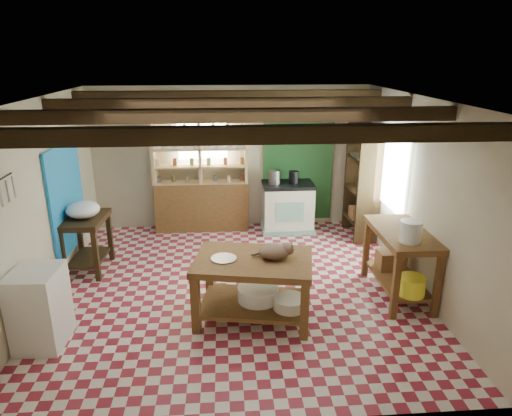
{
  "coord_description": "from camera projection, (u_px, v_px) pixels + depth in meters",
  "views": [
    {
      "loc": [
        -0.15,
        -5.73,
        3.14
      ],
      "look_at": [
        0.3,
        0.3,
        1.07
      ],
      "focal_mm": 32.0,
      "sensor_mm": 36.0,
      "label": 1
    }
  ],
  "objects": [
    {
      "name": "floor",
      "position": [
        236.0,
        288.0,
        6.44
      ],
      "size": [
        5.0,
        5.0,
        0.02
      ],
      "primitive_type": "cube",
      "color": "maroon",
      "rests_on": "ground"
    },
    {
      "name": "ceiling",
      "position": [
        233.0,
        99.0,
        5.59
      ],
      "size": [
        5.0,
        5.0,
        0.02
      ],
      "primitive_type": "cube",
      "color": "#47484D",
      "rests_on": "wall_back"
    },
    {
      "name": "wall_back",
      "position": [
        231.0,
        158.0,
        8.37
      ],
      "size": [
        5.0,
        0.04,
        2.6
      ],
      "primitive_type": "cube",
      "color": "beige",
      "rests_on": "floor"
    },
    {
      "name": "wall_front",
      "position": [
        245.0,
        294.0,
        3.65
      ],
      "size": [
        5.0,
        0.04,
        2.6
      ],
      "primitive_type": "cube",
      "color": "beige",
      "rests_on": "floor"
    },
    {
      "name": "wall_left",
      "position": [
        40.0,
        204.0,
        5.84
      ],
      "size": [
        0.04,
        5.0,
        2.6
      ],
      "primitive_type": "cube",
      "color": "beige",
      "rests_on": "floor"
    },
    {
      "name": "wall_right",
      "position": [
        419.0,
        195.0,
        6.19
      ],
      "size": [
        0.04,
        5.0,
        2.6
      ],
      "primitive_type": "cube",
      "color": "beige",
      "rests_on": "floor"
    },
    {
      "name": "ceiling_beams",
      "position": [
        233.0,
        109.0,
        5.63
      ],
      "size": [
        5.0,
        3.8,
        0.15
      ],
      "primitive_type": "cube",
      "color": "#342412",
      "rests_on": "ceiling"
    },
    {
      "name": "blue_wall_patch",
      "position": [
        67.0,
        198.0,
        6.75
      ],
      "size": [
        0.04,
        1.4,
        1.6
      ],
      "primitive_type": "cube",
      "color": "#1C82D2",
      "rests_on": "wall_left"
    },
    {
      "name": "green_wall_patch",
      "position": [
        298.0,
        160.0,
        8.45
      ],
      "size": [
        1.3,
        0.04,
        2.3
      ],
      "primitive_type": "cube",
      "color": "#1C471F",
      "rests_on": "wall_back"
    },
    {
      "name": "window_back",
      "position": [
        203.0,
        137.0,
        8.19
      ],
      "size": [
        0.9,
        0.02,
        0.8
      ],
      "primitive_type": "cube",
      "color": "silver",
      "rests_on": "wall_back"
    },
    {
      "name": "window_right",
      "position": [
        392.0,
        170.0,
        7.1
      ],
      "size": [
        0.02,
        1.3,
        1.2
      ],
      "primitive_type": "cube",
      "color": "silver",
      "rests_on": "wall_right"
    },
    {
      "name": "pot_rack",
      "position": [
        304.0,
        112.0,
        7.75
      ],
      "size": [
        0.86,
        0.12,
        0.36
      ],
      "primitive_type": "cube",
      "color": "black",
      "rests_on": "ceiling"
    },
    {
      "name": "shelving_unit",
      "position": [
        201.0,
        172.0,
        8.22
      ],
      "size": [
        1.7,
        0.34,
        2.2
      ],
      "primitive_type": "cube",
      "color": "#DEB980",
      "rests_on": "floor"
    },
    {
      "name": "tall_rack",
      "position": [
        362.0,
        182.0,
        7.97
      ],
      "size": [
        0.4,
        0.86,
        2.0
      ],
      "primitive_type": "cube",
      "color": "#342412",
      "rests_on": "floor"
    },
    {
      "name": "work_table",
      "position": [
        253.0,
        288.0,
        5.59
      ],
      "size": [
        1.55,
        1.17,
        0.79
      ],
      "primitive_type": "cube",
      "rotation": [
        0.0,
        0.0,
        -0.18
      ],
      "color": "brown",
      "rests_on": "floor"
    },
    {
      "name": "stove",
      "position": [
        288.0,
        207.0,
        8.39
      ],
      "size": [
        0.92,
        0.62,
        0.9
      ],
      "primitive_type": "cube",
      "rotation": [
        0.0,
        0.0,
        0.0
      ],
      "color": "#EDE8CE",
      "rests_on": "floor"
    },
    {
      "name": "prep_table",
      "position": [
        87.0,
        244.0,
        6.82
      ],
      "size": [
        0.61,
        0.86,
        0.85
      ],
      "primitive_type": "cube",
      "rotation": [
        0.0,
        0.0,
        -0.04
      ],
      "color": "#342412",
      "rests_on": "floor"
    },
    {
      "name": "white_cabinet",
      "position": [
        40.0,
        308.0,
        5.07
      ],
      "size": [
        0.53,
        0.62,
        0.9
      ],
      "primitive_type": "cube",
      "rotation": [
        0.0,
        0.0,
        -0.05
      ],
      "color": "white",
      "rests_on": "floor"
    },
    {
      "name": "right_counter",
      "position": [
        399.0,
        263.0,
        6.11
      ],
      "size": [
        0.65,
        1.3,
        0.93
      ],
      "primitive_type": "cube",
      "rotation": [
        0.0,
        0.0,
        -0.0
      ],
      "color": "brown",
      "rests_on": "floor"
    },
    {
      "name": "cat",
      "position": [
        275.0,
        251.0,
        5.46
      ],
      "size": [
        0.39,
        0.3,
        0.17
      ],
      "primitive_type": "ellipsoid",
      "rotation": [
        0.0,
        0.0,
        -0.01
      ],
      "color": "#906E54",
      "rests_on": "work_table"
    },
    {
      "name": "steel_tray",
      "position": [
        224.0,
        259.0,
        5.45
      ],
      "size": [
        0.36,
        0.36,
        0.02
      ],
      "primitive_type": "cylinder",
      "rotation": [
        0.0,
        0.0,
        -0.18
      ],
      "color": "#93949A",
      "rests_on": "work_table"
    },
    {
      "name": "basin_large",
      "position": [
        258.0,
        293.0,
        5.67
      ],
      "size": [
        0.59,
        0.59,
        0.18
      ],
      "primitive_type": "cylinder",
      "rotation": [
        0.0,
        0.0,
        -0.18
      ],
      "color": "white",
      "rests_on": "work_table"
    },
    {
      "name": "basin_small",
      "position": [
        290.0,
        303.0,
        5.49
      ],
      "size": [
        0.46,
        0.46,
        0.14
      ],
      "primitive_type": "cylinder",
      "rotation": [
        0.0,
        0.0,
        -0.18
      ],
      "color": "white",
      "rests_on": "work_table"
    },
    {
      "name": "kettle_left",
      "position": [
        274.0,
        177.0,
        8.19
      ],
      "size": [
        0.21,
        0.21,
        0.25
      ],
      "primitive_type": "cylinder",
      "rotation": [
        0.0,
        0.0,
        0.0
      ],
      "color": "#93949A",
      "rests_on": "stove"
    },
    {
      "name": "kettle_right",
      "position": [
        294.0,
        177.0,
        8.22
      ],
      "size": [
        0.18,
        0.18,
        0.22
      ],
      "primitive_type": "cylinder",
      "rotation": [
        0.0,
        0.0,
        0.0
      ],
      "color": "black",
      "rests_on": "stove"
    },
    {
      "name": "enamel_bowl",
      "position": [
        83.0,
        210.0,
        6.64
      ],
      "size": [
        0.5,
        0.5,
        0.24
      ],
      "primitive_type": "ellipsoid",
      "rotation": [
        0.0,
        0.0,
        -0.04
      ],
      "color": "white",
      "rests_on": "prep_table"
    },
    {
      "name": "white_bucket",
      "position": [
        411.0,
        231.0,
        5.58
      ],
      "size": [
        0.27,
        0.27,
        0.27
      ],
      "primitive_type": "cylinder",
      "rotation": [
        0.0,
        0.0,
        -0.0
      ],
      "color": "white",
      "rests_on": "right_counter"
    },
    {
      "name": "wicker_basket",
      "position": [
        391.0,
        260.0,
        6.42
      ],
      "size": [
        0.36,
        0.29,
        0.26
      ],
      "primitive_type": "cube",
      "rotation": [
        0.0,
        0.0,
        -0.0
      ],
      "color": "#91623A",
      "rests_on": "right_counter"
    },
    {
      "name": "yellow_tub",
      "position": [
        412.0,
        286.0,
        5.71
      ],
      "size": [
        0.33,
        0.33,
        0.24
      ],
      "primitive_type": "cylinder",
      "rotation": [
        0.0,
        0.0,
        -0.0
      ],
      "color": "#FFF92A",
      "rests_on": "right_counter"
    }
  ]
}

